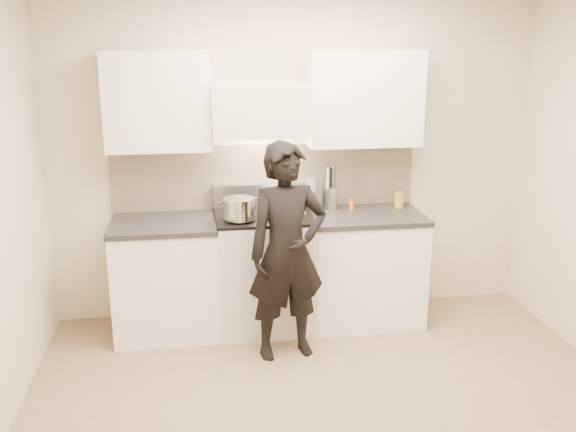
{
  "coord_description": "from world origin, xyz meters",
  "views": [
    {
      "loc": [
        -0.82,
        -3.42,
        2.31
      ],
      "look_at": [
        -0.16,
        1.05,
        1.03
      ],
      "focal_mm": 40.0,
      "sensor_mm": 36.0,
      "label": 1
    }
  ],
  "objects": [
    {
      "name": "ground_plane",
      "position": [
        0.0,
        0.0,
        0.0
      ],
      "size": [
        4.0,
        4.0,
        0.0
      ],
      "primitive_type": "plane",
      "color": "#8B745A"
    },
    {
      "name": "room_shell",
      "position": [
        -0.06,
        0.37,
        1.6
      ],
      "size": [
        4.04,
        3.54,
        2.7
      ],
      "color": "beige",
      "rests_on": "ground"
    },
    {
      "name": "stove",
      "position": [
        -0.3,
        1.42,
        0.47
      ],
      "size": [
        0.76,
        0.65,
        0.96
      ],
      "color": "silver",
      "rests_on": "ground"
    },
    {
      "name": "counter_right",
      "position": [
        0.53,
        1.43,
        0.46
      ],
      "size": [
        0.92,
        0.67,
        0.92
      ],
      "color": "white",
      "rests_on": "ground"
    },
    {
      "name": "counter_left",
      "position": [
        -1.08,
        1.43,
        0.46
      ],
      "size": [
        0.82,
        0.67,
        0.92
      ],
      "color": "white",
      "rests_on": "ground"
    },
    {
      "name": "wok",
      "position": [
        -0.1,
        1.56,
        1.05
      ],
      "size": [
        0.35,
        0.43,
        0.28
      ],
      "color": "#BBBBBB",
      "rests_on": "stove"
    },
    {
      "name": "stock_pot",
      "position": [
        -0.5,
        1.28,
        1.04
      ],
      "size": [
        0.34,
        0.3,
        0.16
      ],
      "color": "#BBBBBB",
      "rests_on": "stove"
    },
    {
      "name": "utensil_crock",
      "position": [
        0.27,
        1.61,
        1.03
      ],
      "size": [
        0.13,
        0.13,
        0.35
      ],
      "color": "#A8A9AF",
      "rests_on": "counter_right"
    },
    {
      "name": "spice_jar",
      "position": [
        0.44,
        1.56,
        0.96
      ],
      "size": [
        0.04,
        0.04,
        0.09
      ],
      "color": "orange",
      "rests_on": "counter_right"
    },
    {
      "name": "oil_glass",
      "position": [
        0.85,
        1.57,
        0.99
      ],
      "size": [
        0.08,
        0.08,
        0.13
      ],
      "color": "#B78F20",
      "rests_on": "counter_right"
    },
    {
      "name": "person",
      "position": [
        -0.19,
        0.91,
        0.8
      ],
      "size": [
        0.65,
        0.49,
        1.6
      ],
      "primitive_type": "imported",
      "rotation": [
        0.0,
        0.0,
        0.18
      ],
      "color": "black",
      "rests_on": "ground"
    }
  ]
}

